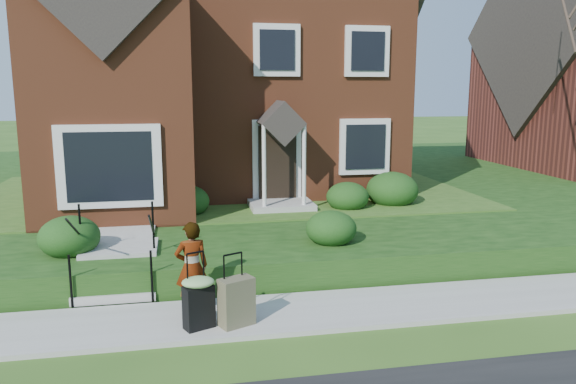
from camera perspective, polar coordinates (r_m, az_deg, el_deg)
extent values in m
plane|color=#2D5119|center=(9.32, -2.06, -12.59)|extent=(120.00, 120.00, 0.00)
cube|color=#9E9B93|center=(9.31, -2.06, -12.37)|extent=(60.00, 1.60, 0.08)
cube|color=#14350E|center=(20.37, 4.28, 1.01)|extent=(44.00, 20.00, 0.60)
cube|color=#9E9B93|center=(13.86, -15.65, -2.49)|extent=(1.20, 6.00, 0.06)
cube|color=brown|center=(18.52, -7.02, 9.34)|extent=(10.00, 8.00, 5.40)
cube|color=brown|center=(13.76, -17.40, 8.56)|extent=(3.60, 2.40, 5.40)
cube|color=silver|center=(12.72, -17.63, 2.54)|extent=(2.20, 0.30, 1.80)
cube|color=black|center=(14.77, -1.10, 2.71)|extent=(1.00, 0.12, 2.10)
cube|color=black|center=(15.31, 7.80, 4.59)|extent=(1.40, 0.10, 1.50)
cube|color=#9E9B93|center=(10.17, -17.27, -10.13)|extent=(1.40, 0.30, 0.15)
cube|color=#9E9B93|center=(10.40, -17.14, -8.78)|extent=(1.40, 0.30, 0.15)
cube|color=#9E9B93|center=(10.63, -17.02, -7.48)|extent=(1.40, 0.30, 0.15)
cube|color=#9E9B93|center=(10.88, -16.90, -6.25)|extent=(1.40, 0.30, 0.15)
cube|color=#9E9B93|center=(11.40, -16.63, -5.46)|extent=(1.40, 0.80, 0.15)
cylinder|color=black|center=(10.00, -21.22, -8.44)|extent=(0.04, 0.04, 0.90)
cylinder|color=black|center=(10.98, -20.35, -3.47)|extent=(0.04, 0.04, 0.90)
cylinder|color=black|center=(9.85, -13.68, -8.31)|extent=(0.04, 0.04, 0.90)
cylinder|color=black|center=(10.83, -13.55, -3.27)|extent=(0.04, 0.04, 0.90)
ellipsoid|color=#143811|center=(14.31, -22.40, -0.63)|extent=(1.39, 1.39, 0.97)
ellipsoid|color=#143811|center=(13.99, -10.32, -0.60)|extent=(1.14, 1.14, 0.80)
ellipsoid|color=#143811|center=(14.47, 6.08, -0.18)|extent=(1.10, 1.10, 0.77)
ellipsoid|color=#143811|center=(15.19, 10.55, 0.59)|extent=(1.38, 1.38, 0.97)
ellipsoid|color=#143811|center=(11.29, -21.36, -3.86)|extent=(1.13, 1.13, 0.79)
ellipsoid|color=#143811|center=(11.29, 4.41, -3.34)|extent=(1.02, 1.02, 0.72)
imported|color=#999999|center=(9.23, -9.76, -7.50)|extent=(0.60, 0.45, 1.49)
cube|color=black|center=(8.72, -9.05, -11.46)|extent=(0.50, 0.40, 0.67)
cylinder|color=black|center=(8.45, -9.21, -6.22)|extent=(0.25, 0.13, 0.03)
cylinder|color=black|center=(8.52, -10.06, -7.86)|extent=(0.02, 0.02, 0.50)
cylinder|color=black|center=(8.53, -8.26, -7.79)|extent=(0.02, 0.02, 0.50)
cylinder|color=black|center=(8.84, -10.02, -13.32)|extent=(0.06, 0.07, 0.06)
cylinder|color=black|center=(8.84, -7.96, -13.24)|extent=(0.06, 0.07, 0.06)
ellipsoid|color=#80B165|center=(8.58, -9.13, -8.92)|extent=(0.61, 0.56, 0.16)
cube|color=brown|center=(8.74, -5.25, -11.05)|extent=(0.59, 0.48, 0.75)
cylinder|color=black|center=(8.49, -5.34, -6.42)|extent=(0.29, 0.16, 0.03)
cylinder|color=black|center=(8.53, -6.37, -7.64)|extent=(0.02, 0.02, 0.36)
cylinder|color=black|center=(8.56, -4.27, -7.54)|extent=(0.02, 0.02, 0.36)
cylinder|color=black|center=(8.85, -6.42, -13.18)|extent=(0.06, 0.07, 0.06)
cylinder|color=black|center=(8.88, -4.02, -13.04)|extent=(0.06, 0.07, 0.06)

